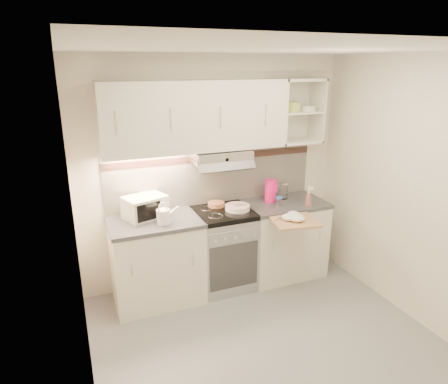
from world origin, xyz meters
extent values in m
plane|color=gray|center=(0.00, 0.00, 0.00)|extent=(3.00, 3.00, 0.00)
cube|color=silver|center=(0.00, 1.40, 1.25)|extent=(3.00, 0.04, 2.50)
cube|color=silver|center=(0.00, -1.40, 1.25)|extent=(3.00, 0.04, 2.50)
cube|color=silver|center=(-1.50, 0.00, 1.25)|extent=(0.04, 2.80, 2.50)
cube|color=silver|center=(1.50, 0.00, 1.25)|extent=(0.04, 2.80, 2.50)
cube|color=white|center=(0.00, 0.00, 2.50)|extent=(3.00, 2.80, 0.04)
cube|color=silver|center=(0.00, 1.39, 1.22)|extent=(2.40, 0.02, 0.64)
cube|color=#38221E|center=(0.00, 1.38, 1.42)|extent=(2.40, 0.01, 0.08)
cube|color=silver|center=(-0.25, 1.23, 1.90)|extent=(1.90, 0.34, 0.70)
cube|color=silver|center=(0.95, 1.23, 1.90)|extent=(0.50, 0.34, 0.70)
cylinder|color=#ACBF49|center=(0.87, 1.23, 1.95)|extent=(0.19, 0.19, 0.10)
cylinder|color=white|center=(1.07, 1.23, 1.93)|extent=(0.18, 0.18, 0.06)
cube|color=#B7B7BC|center=(0.00, 1.20, 1.48)|extent=(0.60, 0.40, 0.12)
cube|color=silver|center=(-0.75, 1.10, 0.43)|extent=(0.90, 0.60, 0.86)
cube|color=#47474C|center=(-0.75, 1.10, 0.88)|extent=(0.92, 0.62, 0.04)
cube|color=silver|center=(0.75, 1.10, 0.43)|extent=(0.90, 0.60, 0.86)
cube|color=#47474C|center=(0.75, 1.10, 0.88)|extent=(0.92, 0.62, 0.04)
cube|color=#B7B7BC|center=(0.00, 1.10, 0.42)|extent=(0.60, 0.58, 0.85)
cube|color=black|center=(0.00, 1.10, 0.88)|extent=(0.60, 0.60, 0.05)
cube|color=silver|center=(-0.81, 1.22, 1.01)|extent=(0.47, 0.41, 0.23)
cube|color=black|center=(-0.81, 1.07, 1.01)|extent=(0.25, 0.10, 0.17)
cylinder|color=white|center=(-0.68, 0.98, 0.97)|extent=(0.13, 0.13, 0.14)
cone|color=white|center=(-0.59, 1.03, 0.99)|extent=(0.18, 0.11, 0.11)
torus|color=white|center=(-0.68, 0.98, 1.06)|extent=(0.11, 0.06, 0.12)
cylinder|color=white|center=(0.15, 1.07, 0.91)|extent=(0.27, 0.27, 0.02)
cylinder|color=white|center=(0.15, 1.07, 0.93)|extent=(0.27, 0.27, 0.02)
cylinder|color=white|center=(0.15, 1.07, 0.94)|extent=(0.27, 0.27, 0.02)
cube|color=silver|center=(0.15, 1.07, 0.95)|extent=(0.16, 0.09, 0.01)
cylinder|color=#AB5C3E|center=(-0.02, 1.26, 0.92)|extent=(0.18, 0.18, 0.05)
cylinder|color=#FF1271|center=(0.60, 1.17, 1.03)|extent=(0.13, 0.13, 0.26)
cube|color=#FF1271|center=(0.67, 1.15, 1.06)|extent=(0.02, 0.04, 0.11)
cylinder|color=white|center=(0.79, 1.21, 0.99)|extent=(0.10, 0.10, 0.18)
cylinder|color=#B7B7BC|center=(0.79, 1.21, 1.09)|extent=(0.10, 0.10, 0.02)
cylinder|color=white|center=(0.64, 1.02, 0.94)|extent=(0.06, 0.06, 0.08)
cylinder|color=blue|center=(0.64, 1.02, 0.99)|extent=(0.07, 0.07, 0.02)
cone|color=pink|center=(0.92, 0.88, 0.97)|extent=(0.09, 0.09, 0.15)
cube|color=tan|center=(0.58, 0.61, 0.87)|extent=(0.50, 0.47, 0.02)
camera|label=1|loc=(-1.50, -2.61, 2.40)|focal=32.00mm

